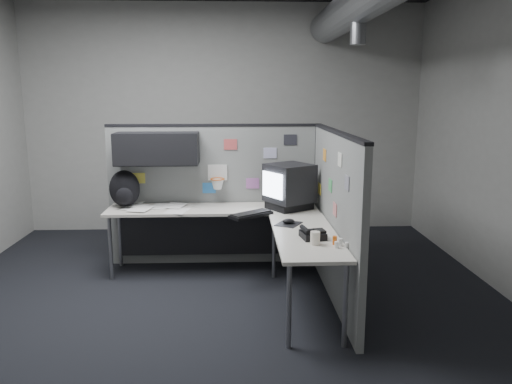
{
  "coord_description": "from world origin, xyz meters",
  "views": [
    {
      "loc": [
        0.15,
        -4.38,
        1.97
      ],
      "look_at": [
        0.35,
        0.35,
        1.03
      ],
      "focal_mm": 35.0,
      "sensor_mm": 36.0,
      "label": 1
    }
  ],
  "objects_px": {
    "desk": "(235,225)",
    "monitor": "(289,186)",
    "keyboard": "(251,214)",
    "backpack": "(125,189)",
    "phone": "(312,234)"
  },
  "relations": [
    {
      "from": "desk",
      "to": "monitor",
      "type": "bearing_deg",
      "value": 19.41
    },
    {
      "from": "monitor",
      "to": "keyboard",
      "type": "distance_m",
      "value": 0.58
    },
    {
      "from": "keyboard",
      "to": "backpack",
      "type": "xyz_separation_m",
      "value": [
        -1.38,
        0.48,
        0.18
      ]
    },
    {
      "from": "desk",
      "to": "keyboard",
      "type": "relative_size",
      "value": 4.88
    },
    {
      "from": "phone",
      "to": "backpack",
      "type": "relative_size",
      "value": 0.59
    },
    {
      "from": "desk",
      "to": "phone",
      "type": "distance_m",
      "value": 1.16
    },
    {
      "from": "monitor",
      "to": "phone",
      "type": "xyz_separation_m",
      "value": [
        0.08,
        -1.14,
        -0.21
      ]
    },
    {
      "from": "desk",
      "to": "keyboard",
      "type": "xyz_separation_m",
      "value": [
        0.16,
        -0.11,
        0.14
      ]
    },
    {
      "from": "desk",
      "to": "keyboard",
      "type": "distance_m",
      "value": 0.24
    },
    {
      "from": "desk",
      "to": "backpack",
      "type": "height_order",
      "value": "backpack"
    },
    {
      "from": "keyboard",
      "to": "phone",
      "type": "height_order",
      "value": "phone"
    },
    {
      "from": "keyboard",
      "to": "phone",
      "type": "distance_m",
      "value": 0.96
    },
    {
      "from": "phone",
      "to": "backpack",
      "type": "distance_m",
      "value": 2.29
    },
    {
      "from": "desk",
      "to": "monitor",
      "type": "relative_size",
      "value": 3.91
    },
    {
      "from": "backpack",
      "to": "desk",
      "type": "bearing_deg",
      "value": -6.94
    }
  ]
}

